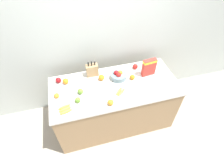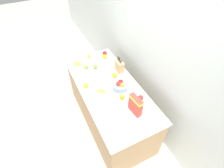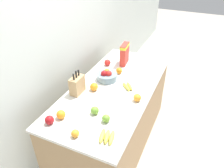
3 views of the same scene
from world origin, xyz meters
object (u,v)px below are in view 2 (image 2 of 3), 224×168
at_px(orange_front_right, 115,75).
at_px(orange_front_center, 122,97).
at_px(apple_rightmost, 95,67).
at_px(orange_front_left, 105,57).
at_px(fruit_bowl, 120,86).
at_px(orange_mid_right, 89,56).
at_px(cereal_box, 135,105).
at_px(banana_bunch_right, 78,64).
at_px(orange_near_bowl, 86,85).
at_px(banana_bunch_left, 101,91).
at_px(apple_middle, 105,53).
at_px(apple_leftmost, 86,67).
at_px(apple_near_bananas, 141,98).
at_px(knife_block, 119,66).

bearing_deg(orange_front_right, orange_front_center, -13.72).
distance_m(apple_rightmost, orange_front_left, 0.31).
bearing_deg(fruit_bowl, apple_rightmost, -165.33).
height_order(orange_mid_right, orange_front_right, orange_front_right).
distance_m(cereal_box, fruit_bowl, 0.47).
bearing_deg(banana_bunch_right, orange_near_bowl, -6.23).
bearing_deg(banana_bunch_right, fruit_bowl, 25.38).
xyz_separation_m(banana_bunch_left, orange_front_left, (-0.71, 0.38, 0.02)).
height_order(banana_bunch_right, orange_mid_right, orange_mid_right).
xyz_separation_m(apple_middle, apple_leftmost, (0.22, -0.44, -0.00)).
bearing_deg(banana_bunch_right, banana_bunch_left, 7.81).
bearing_deg(apple_near_bananas, apple_middle, 179.89).
height_order(apple_rightmost, orange_mid_right, apple_rightmost).
xyz_separation_m(banana_bunch_right, apple_leftmost, (0.17, 0.09, 0.02)).
bearing_deg(orange_near_bowl, banana_bunch_right, 173.77).
height_order(apple_near_bananas, orange_front_center, apple_near_bananas).
relative_size(fruit_bowl, apple_middle, 2.87).
xyz_separation_m(apple_near_bananas, orange_front_center, (-0.13, -0.22, -0.00)).
distance_m(knife_block, apple_leftmost, 0.55).
distance_m(fruit_bowl, banana_bunch_right, 0.90).
xyz_separation_m(apple_rightmost, apple_leftmost, (-0.05, -0.14, -0.00)).
bearing_deg(orange_front_right, cereal_box, -5.60).
bearing_deg(apple_leftmost, orange_front_center, 14.88).
bearing_deg(cereal_box, orange_front_center, -178.08).
relative_size(orange_mid_right, orange_front_left, 0.82).
height_order(knife_block, apple_leftmost, knife_block).
distance_m(apple_rightmost, apple_near_bananas, 0.96).
relative_size(banana_bunch_left, orange_front_center, 2.25).
bearing_deg(apple_rightmost, apple_middle, 132.91).
xyz_separation_m(banana_bunch_left, orange_mid_right, (-0.85, 0.14, 0.02)).
distance_m(apple_middle, apple_leftmost, 0.49).
height_order(apple_rightmost, apple_near_bananas, apple_near_bananas).
distance_m(fruit_bowl, apple_middle, 0.88).
distance_m(fruit_bowl, apple_near_bananas, 0.35).
height_order(banana_bunch_right, orange_front_right, orange_front_right).
height_order(apple_middle, orange_front_right, orange_front_right).
distance_m(banana_bunch_right, orange_front_right, 0.70).
distance_m(banana_bunch_right, apple_leftmost, 0.20).
height_order(cereal_box, apple_middle, cereal_box).
bearing_deg(knife_block, apple_rightmost, -125.16).
bearing_deg(orange_front_right, orange_mid_right, -164.91).
height_order(fruit_bowl, orange_front_left, fruit_bowl).
distance_m(banana_bunch_left, orange_front_right, 0.37).
height_order(knife_block, orange_front_right, knife_block).
distance_m(orange_front_center, orange_mid_right, 1.10).
distance_m(apple_middle, orange_front_left, 0.11).
bearing_deg(fruit_bowl, knife_block, 154.30).
distance_m(cereal_box, orange_near_bowl, 0.82).
bearing_deg(apple_middle, banana_bunch_right, -84.51).
bearing_deg(apple_middle, fruit_bowl, -9.57).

